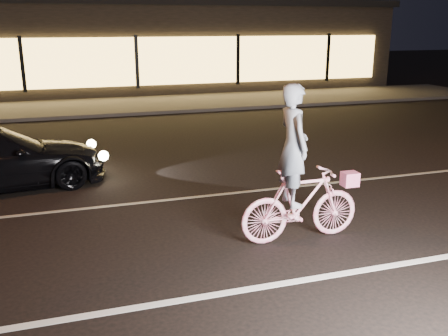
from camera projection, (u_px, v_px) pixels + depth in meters
name	position (u px, v px, depth m)	size (l,w,h in m)	color
ground	(274.00, 233.00, 7.83)	(90.00, 90.00, 0.00)	black
lane_stripe_near	(320.00, 277.00, 6.46)	(60.00, 0.12, 0.01)	silver
lane_stripe_far	(234.00, 193.00, 9.66)	(60.00, 0.10, 0.01)	gray
sidewalk	(145.00, 105.00, 19.71)	(30.00, 4.00, 0.12)	#383533
storefront	(124.00, 44.00, 24.59)	(25.40, 8.42, 4.20)	black
cyclist	(299.00, 187.00, 7.36)	(1.89, 0.65, 2.38)	#F32E67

